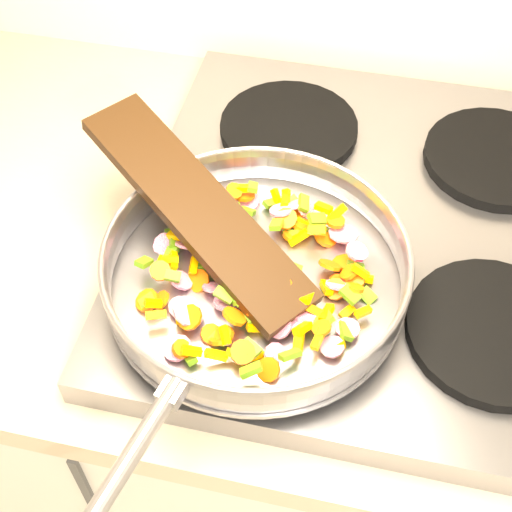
# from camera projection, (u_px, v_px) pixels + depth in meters

# --- Properties ---
(cooktop) EXTENTS (0.60, 0.60, 0.04)m
(cooktop) POSITION_uv_depth(u_px,v_px,m) (376.00, 232.00, 0.90)
(cooktop) COLOR #939399
(cooktop) RESTS_ON counter_top
(grate_fl) EXTENTS (0.19, 0.19, 0.02)m
(grate_fl) POSITION_uv_depth(u_px,v_px,m) (242.00, 286.00, 0.81)
(grate_fl) COLOR black
(grate_fl) RESTS_ON cooktop
(grate_fr) EXTENTS (0.19, 0.19, 0.02)m
(grate_fr) POSITION_uv_depth(u_px,v_px,m) (494.00, 331.00, 0.77)
(grate_fr) COLOR black
(grate_fr) RESTS_ON cooktop
(grate_bl) EXTENTS (0.19, 0.19, 0.02)m
(grate_bl) POSITION_uv_depth(u_px,v_px,m) (289.00, 128.00, 0.98)
(grate_bl) COLOR black
(grate_bl) RESTS_ON cooktop
(grate_br) EXTENTS (0.19, 0.19, 0.02)m
(grate_br) POSITION_uv_depth(u_px,v_px,m) (496.00, 158.00, 0.94)
(grate_br) COLOR black
(grate_br) RESTS_ON cooktop
(saute_pan) EXTENTS (0.37, 0.54, 0.06)m
(saute_pan) POSITION_uv_depth(u_px,v_px,m) (255.00, 268.00, 0.78)
(saute_pan) COLOR #9E9EA5
(saute_pan) RESTS_ON grate_fl
(vegetable_heap) EXTENTS (0.27, 0.27, 0.04)m
(vegetable_heap) POSITION_uv_depth(u_px,v_px,m) (256.00, 270.00, 0.79)
(vegetable_heap) COLOR #C7135B
(vegetable_heap) RESTS_ON saute_pan
(wooden_spatula) EXTENTS (0.31, 0.26, 0.08)m
(wooden_spatula) POSITION_uv_depth(u_px,v_px,m) (197.00, 207.00, 0.80)
(wooden_spatula) COLOR black
(wooden_spatula) RESTS_ON saute_pan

